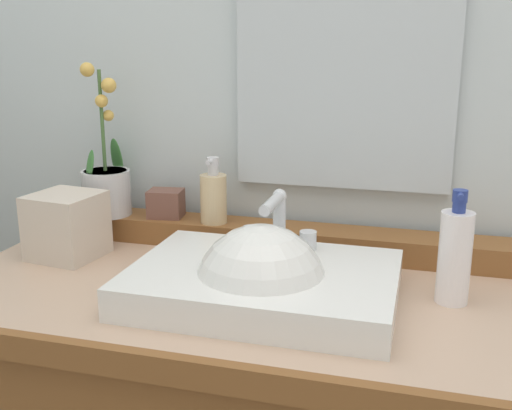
{
  "coord_description": "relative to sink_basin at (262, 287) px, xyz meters",
  "views": [
    {
      "loc": [
        0.29,
        -1.0,
        1.28
      ],
      "look_at": [
        0.01,
        -0.01,
        1.01
      ],
      "focal_mm": 42.9,
      "sensor_mm": 36.0,
      "label": 1
    }
  ],
  "objects": [
    {
      "name": "wall_back",
      "position": [
        -0.04,
        0.44,
        0.48
      ],
      "size": [
        2.65,
        0.2,
        2.71
      ],
      "primitive_type": "cube",
      "color": "silver",
      "rests_on": "ground"
    },
    {
      "name": "sink_basin",
      "position": [
        0.0,
        0.0,
        0.0
      ],
      "size": [
        0.45,
        0.33,
        0.26
      ],
      "color": "white",
      "rests_on": "vanity_cabinet"
    },
    {
      "name": "tissue_box",
      "position": [
        -0.45,
        0.11,
        0.04
      ],
      "size": [
        0.14,
        0.14,
        0.13
      ],
      "primitive_type": "cube",
      "rotation": [
        0.0,
        0.0,
        -0.12
      ],
      "color": "beige",
      "rests_on": "vanity_cabinet"
    },
    {
      "name": "trinket_box",
      "position": [
        -0.3,
        0.27,
        0.06
      ],
      "size": [
        0.08,
        0.07,
        0.06
      ],
      "primitive_type": "cube",
      "rotation": [
        0.0,
        0.0,
        0.13
      ],
      "color": "brown",
      "rests_on": "back_ledge"
    },
    {
      "name": "back_ledge",
      "position": [
        -0.04,
        0.27,
        0.0
      ],
      "size": [
        1.06,
        0.1,
        0.05
      ],
      "primitive_type": "cube",
      "color": "brown",
      "rests_on": "vanity_cabinet"
    },
    {
      "name": "potted_plant",
      "position": [
        -0.43,
        0.25,
        0.1
      ],
      "size": [
        0.11,
        0.12,
        0.34
      ],
      "color": "silver",
      "rests_on": "back_ledge"
    },
    {
      "name": "lotion_bottle",
      "position": [
        0.31,
        0.08,
        0.06
      ],
      "size": [
        0.06,
        0.06,
        0.2
      ],
      "color": "white",
      "rests_on": "vanity_cabinet"
    },
    {
      "name": "mirror",
      "position": [
        0.08,
        0.33,
        0.36
      ],
      "size": [
        0.45,
        0.02,
        0.5
      ],
      "primitive_type": "cube",
      "color": "silver"
    },
    {
      "name": "soap_dispenser",
      "position": [
        -0.18,
        0.26,
        0.09
      ],
      "size": [
        0.06,
        0.06,
        0.14
      ],
      "color": "#D7BA8A",
      "rests_on": "back_ledge"
    }
  ]
}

